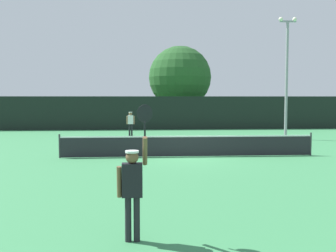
% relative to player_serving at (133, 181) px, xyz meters
% --- Properties ---
extents(ground_plane, '(120.00, 120.00, 0.00)m').
position_rel_player_serving_xyz_m(ground_plane, '(2.34, 10.77, -1.14)').
color(ground_plane, '#387F4C').
extents(tennis_net, '(11.63, 0.08, 1.07)m').
position_rel_player_serving_xyz_m(tennis_net, '(2.34, 10.77, -0.63)').
color(tennis_net, '#232328').
rests_on(tennis_net, ground).
extents(perimeter_fence, '(31.50, 0.12, 2.81)m').
position_rel_player_serving_xyz_m(perimeter_fence, '(2.34, 26.69, 0.27)').
color(perimeter_fence, black).
rests_on(perimeter_fence, ground).
extents(player_serving, '(0.67, 0.40, 2.57)m').
position_rel_player_serving_xyz_m(player_serving, '(0.00, 0.00, 0.00)').
color(player_serving, black).
rests_on(player_serving, ground).
extents(player_receiving, '(0.57, 0.25, 1.69)m').
position_rel_player_serving_xyz_m(player_receiving, '(-0.49, 21.05, -0.10)').
color(player_receiving, white).
rests_on(player_receiving, ground).
extents(tennis_ball, '(0.07, 0.07, 0.07)m').
position_rel_player_serving_xyz_m(tennis_ball, '(4.16, 14.55, -1.11)').
color(tennis_ball, '#CCE033').
rests_on(tennis_ball, ground).
extents(light_pole, '(1.18, 0.28, 7.83)m').
position_rel_player_serving_xyz_m(light_pole, '(9.62, 18.11, 3.34)').
color(light_pole, gray).
rests_on(light_pole, ground).
extents(large_tree, '(5.93, 5.93, 7.60)m').
position_rel_player_serving_xyz_m(large_tree, '(4.02, 31.06, 3.48)').
color(large_tree, brown).
rests_on(large_tree, ground).
extents(parked_car_near, '(2.45, 4.42, 1.69)m').
position_rel_player_serving_xyz_m(parked_car_near, '(-0.25, 31.99, -0.36)').
color(parked_car_near, red).
rests_on(parked_car_near, ground).
extents(parked_car_mid, '(2.18, 4.32, 1.69)m').
position_rel_player_serving_xyz_m(parked_car_mid, '(12.73, 34.33, -0.36)').
color(parked_car_mid, '#B7B7BC').
rests_on(parked_car_mid, ground).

